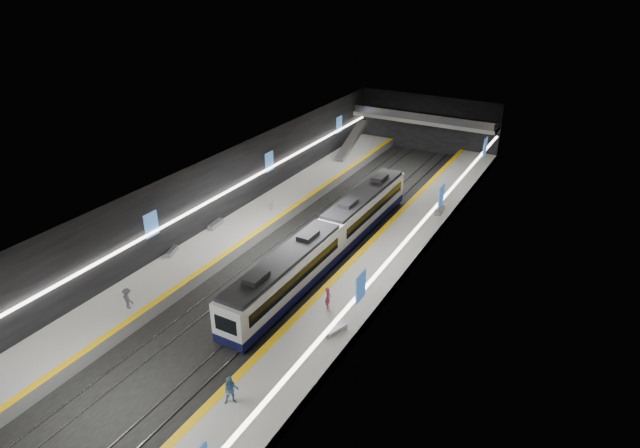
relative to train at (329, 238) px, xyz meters
The scene contains 26 objects.
ground 3.53m from the train, 155.02° to the right, with size 70.00×70.00×0.00m, color black.
ceiling 6.43m from the train, 155.02° to the right, with size 20.00×70.00×0.04m, color beige.
wall_left 12.68m from the train, behind, with size 0.04×70.00×8.00m, color black.
wall_right 7.80m from the train, ahead, with size 0.04×70.00×8.00m, color black.
wall_back 33.98m from the train, 94.23° to the left, with size 20.00×0.04×8.00m, color black.
platform_left 10.21m from the train, behind, with size 5.00×70.00×1.00m, color slate.
tile_surface_left 10.14m from the train, behind, with size 5.00×70.00×0.02m, color #A9A9A4.
tactile_strip_left 7.97m from the train, behind, with size 0.60×70.00×0.02m, color yellow.
platform_right 5.41m from the train, 13.11° to the right, with size 5.00×70.00×1.00m, color slate.
tile_surface_right 5.27m from the train, 13.11° to the right, with size 5.00×70.00×0.02m, color #A9A9A4.
tactile_strip_right 3.25m from the train, 22.59° to the right, with size 0.60×70.00×0.02m, color yellow.
rails 3.49m from the train, 155.02° to the right, with size 6.52×70.00×0.12m.
train is the anchor object (origin of this frame).
ad_posters 3.40m from the train, behind, with size 19.94×53.50×2.20m.
cove_light_left 12.46m from the train, behind, with size 0.25×68.60×0.12m, color white.
cove_light_right 7.56m from the train, ahead, with size 0.25×68.60×0.12m, color white.
mezzanine_bridge 31.99m from the train, 94.50° to the left, with size 20.00×3.00×1.50m.
escalator 26.78m from the train, 111.93° to the left, with size 1.20×8.00×0.60m, color #99999E.
bench_left_near 14.27m from the train, 147.43° to the right, with size 0.48×1.73×0.42m, color #99999E.
bench_left_far 12.13m from the train, behind, with size 0.57×2.05×0.50m, color #99999E.
bench_right_near 12.24m from the train, 59.21° to the right, with size 0.50×1.81×0.44m, color #99999E.
bench_right_far 14.16m from the train, 63.18° to the left, with size 0.55×1.97×0.48m, color #99999E.
passenger_right_a 9.15m from the train, 62.16° to the right, with size 0.66×0.43×1.81m, color #AB3F50.
passenger_right_b 19.90m from the train, 78.63° to the right, with size 0.95×0.74×1.95m, color #5181B0.
passenger_left_a 10.37m from the train, 154.36° to the left, with size 0.91×0.38×1.56m, color white.
passenger_left_b 17.97m from the train, 119.92° to the right, with size 1.11×0.64×1.73m, color #47474F.
Camera 1 is at (22.73, -36.62, 25.06)m, focal length 30.00 mm.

